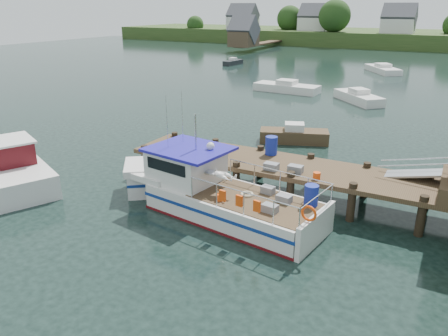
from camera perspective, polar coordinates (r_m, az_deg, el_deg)
The scene contains 10 objects.
ground_plane at distance 20.30m, azimuth 4.50°, elevation -2.60°, with size 160.00×160.00×0.00m, color black.
far_shore at distance 99.96m, azimuth 24.98°, elevation 15.31°, with size 140.00×42.55×9.22m.
dock at distance 18.09m, azimuth 23.89°, elevation 0.31°, with size 16.60×3.00×4.78m.
lobster_boat at distance 17.74m, azimuth -1.92°, elevation -3.06°, with size 9.81×4.00×4.71m.
work_boat at distance 23.52m, azimuth -26.60°, elevation 0.39°, with size 8.48×5.50×4.61m.
moored_rowboat at distance 27.24m, azimuth 9.13°, elevation 4.25°, with size 4.36×2.78×1.20m.
moored_a at distance 43.74m, azimuth 8.18°, elevation 10.39°, with size 6.43×2.51×1.16m.
moored_b at distance 40.24m, azimuth 17.15°, elevation 8.84°, with size 5.06×5.16×1.19m.
moored_d at distance 59.77m, azimuth 20.02°, elevation 12.04°, with size 5.40×6.66×1.11m.
moored_e at distance 63.90m, azimuth 1.18°, elevation 13.67°, with size 1.54×3.68×0.99m.
Camera 1 is at (7.44, -17.14, 7.93)m, focal length 35.00 mm.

